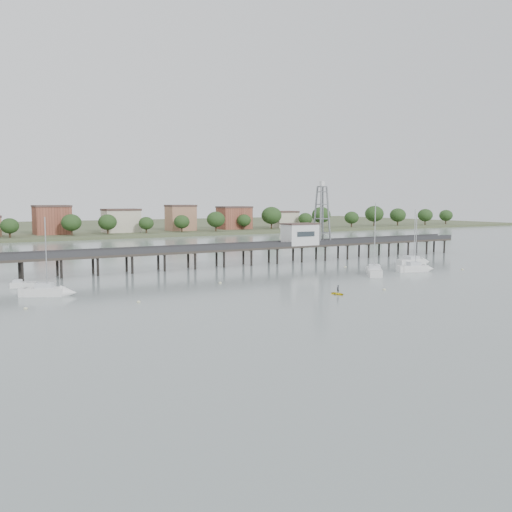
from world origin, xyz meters
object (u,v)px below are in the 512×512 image
Objects in this scene: sailboat_d at (419,268)px; white_tender at (22,285)px; pier at (206,250)px; sailboat_c at (374,271)px; sailboat_b at (53,292)px; lattice_tower at (322,215)px; yellow_dinghy at (338,294)px; sailboat_e at (417,262)px.

sailboat_d is 77.25m from white_tender.
sailboat_c is (24.87, -26.69, -3.16)m from pier.
sailboat_c is at bearing -174.57° from sailboat_d.
sailboat_b is 11.65m from white_tender.
lattice_tower is (31.50, 0.00, 7.31)m from pier.
pier is 43.34m from yellow_dinghy.
sailboat_e is at bearing -54.80° from lattice_tower.
sailboat_d is at bearing -61.45° from sailboat_c.
sailboat_b is at bearing 122.81° from sailboat_c.
lattice_tower reaches higher than pier.
white_tender is (-2.89, 11.29, -0.17)m from sailboat_b.
lattice_tower is at bearing 112.64° from sailboat_d.
sailboat_c is at bearing -103.95° from lattice_tower.
pier is 11.90× the size of sailboat_d.
yellow_dinghy is at bearing -15.53° from white_tender.
sailboat_e reaches higher than yellow_dinghy.
sailboat_c is (-6.63, -26.69, -10.47)m from lattice_tower.
yellow_dinghy is (39.41, -21.27, -0.64)m from sailboat_b.
lattice_tower reaches higher than white_tender.
sailboat_c reaches higher than sailboat_e.
sailboat_d is at bearing 15.33° from yellow_dinghy.
lattice_tower reaches higher than sailboat_e.
lattice_tower is at bearing 0.00° from pier.
white_tender is at bearing 129.90° from sailboat_b.
sailboat_c reaches higher than sailboat_b.
lattice_tower reaches higher than sailboat_c.
sailboat_e is 81.49m from sailboat_b.
white_tender is at bearing 133.61° from yellow_dinghy.
white_tender is at bearing -179.13° from sailboat_d.
sailboat_c is at bearing -47.02° from pier.
sailboat_b is at bearing -170.95° from sailboat_d.
sailboat_e is at bearing 16.35° from white_tender.
sailboat_b is (-68.07, -21.82, -10.46)m from lattice_tower.
pier is 40.97m from white_tender.
white_tender reaches higher than yellow_dinghy.
lattice_tower is 3.62× the size of white_tender.
pier is at bearing -180.00° from lattice_tower.
pier reaches higher than white_tender.
lattice_tower is at bearing 129.36° from sailboat_e.
sailboat_e reaches higher than pier.
sailboat_d is at bearing 20.37° from sailboat_b.
sailboat_c is 27.47m from yellow_dinghy.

